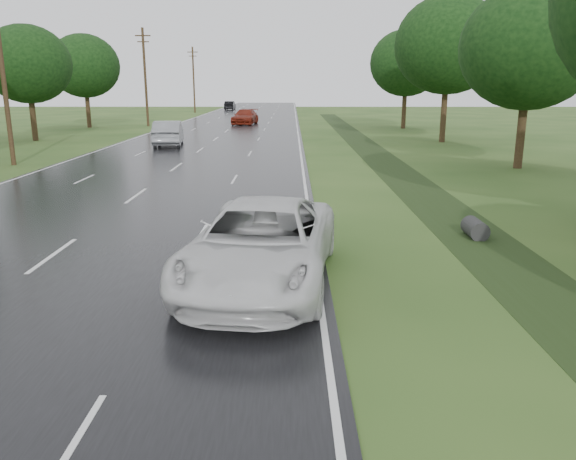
{
  "coord_description": "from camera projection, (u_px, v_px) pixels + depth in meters",
  "views": [
    {
      "loc": [
        6.16,
        -5.81,
        4.3
      ],
      "look_at": [
        6.09,
        5.76,
        1.3
      ],
      "focal_mm": 35.0,
      "sensor_mm": 36.0,
      "label": 1
    }
  ],
  "objects": [
    {
      "name": "tree_west_d",
      "position": [
        27.0,
        64.0,
        43.12
      ],
      "size": [
        6.6,
        6.6,
        8.8
      ],
      "color": "#382316",
      "rests_on": "ground"
    },
    {
      "name": "far_car_red",
      "position": [
        245.0,
        117.0,
        62.14
      ],
      "size": [
        2.97,
        5.87,
        1.63
      ],
      "primitive_type": "imported",
      "rotation": [
        0.0,
        0.0,
        -0.12
      ],
      "color": "maroon",
      "rests_on": "road"
    },
    {
      "name": "tree_west_f",
      "position": [
        84.0,
        66.0,
        56.59
      ],
      "size": [
        7.0,
        7.0,
        9.29
      ],
      "color": "#382316",
      "rests_on": "ground"
    },
    {
      "name": "tree_east_f",
      "position": [
        406.0,
        63.0,
        55.37
      ],
      "size": [
        7.2,
        7.2,
        9.62
      ],
      "color": "#382316",
      "rests_on": "ground"
    },
    {
      "name": "drainage_ditch",
      "position": [
        412.0,
        184.0,
        24.77
      ],
      "size": [
        2.2,
        120.0,
        0.56
      ],
      "color": "#213213",
      "rests_on": "ground"
    },
    {
      "name": "utility_pole_mid",
      "position": [
        2.0,
        67.0,
        29.69
      ],
      "size": [
        1.6,
        0.26,
        10.0
      ],
      "color": "#382316",
      "rests_on": "ground"
    },
    {
      "name": "edge_stripe_east",
      "position": [
        298.0,
        134.0,
        50.25
      ],
      "size": [
        0.12,
        180.0,
        0.01
      ],
      "primitive_type": "cube",
      "color": "silver",
      "rests_on": "road"
    },
    {
      "name": "far_car_dark",
      "position": [
        230.0,
        106.0,
        97.92
      ],
      "size": [
        1.63,
        4.51,
        1.48
      ],
      "primitive_type": "imported",
      "rotation": [
        0.0,
        0.0,
        3.13
      ],
      "color": "black",
      "rests_on": "road"
    },
    {
      "name": "utility_pole_far",
      "position": [
        145.0,
        76.0,
        58.73
      ],
      "size": [
        1.6,
        0.26,
        10.0
      ],
      "color": "#382316",
      "rests_on": "ground"
    },
    {
      "name": "white_pickup",
      "position": [
        261.0,
        244.0,
        12.24
      ],
      "size": [
        3.7,
        6.7,
        1.78
      ],
      "primitive_type": "imported",
      "rotation": [
        0.0,
        0.0,
        -0.12
      ],
      "color": "silver",
      "rests_on": "road"
    },
    {
      "name": "tree_east_d",
      "position": [
        448.0,
        45.0,
        41.62
      ],
      "size": [
        8.0,
        8.0,
        10.76
      ],
      "color": "#382316",
      "rests_on": "ground"
    },
    {
      "name": "road",
      "position": [
        223.0,
        134.0,
        50.3
      ],
      "size": [
        14.0,
        180.0,
        0.04
      ],
      "primitive_type": "cube",
      "color": "black",
      "rests_on": "ground"
    },
    {
      "name": "center_line",
      "position": [
        223.0,
        134.0,
        50.29
      ],
      "size": [
        0.12,
        180.0,
        0.01
      ],
      "primitive_type": "cube",
      "color": "silver",
      "rests_on": "road"
    },
    {
      "name": "edge_stripe_west",
      "position": [
        148.0,
        134.0,
        50.33
      ],
      "size": [
        0.12,
        180.0,
        0.01
      ],
      "primitive_type": "cube",
      "color": "silver",
      "rests_on": "road"
    },
    {
      "name": "silver_sedan",
      "position": [
        168.0,
        133.0,
        40.28
      ],
      "size": [
        2.58,
        5.59,
        1.77
      ],
      "primitive_type": "imported",
      "rotation": [
        0.0,
        0.0,
        3.28
      ],
      "color": "gray",
      "rests_on": "road"
    },
    {
      "name": "utility_pole_distant",
      "position": [
        194.0,
        79.0,
        87.77
      ],
      "size": [
        1.6,
        0.26,
        10.0
      ],
      "color": "#382316",
      "rests_on": "ground"
    },
    {
      "name": "tree_east_c",
      "position": [
        530.0,
        47.0,
        28.32
      ],
      "size": [
        7.0,
        7.0,
        9.29
      ],
      "color": "#382316",
      "rests_on": "ground"
    }
  ]
}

